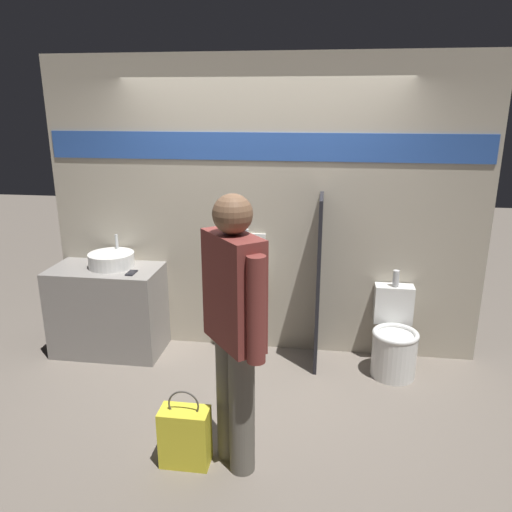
% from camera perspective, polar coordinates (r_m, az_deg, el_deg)
% --- Properties ---
extents(ground_plane, '(16.00, 16.00, 0.00)m').
position_cam_1_polar(ground_plane, '(4.48, -0.31, -13.58)').
color(ground_plane, '#70665B').
extents(display_wall, '(3.97, 0.07, 2.70)m').
position_cam_1_polar(display_wall, '(4.54, 0.76, 5.32)').
color(display_wall, '#B2A893').
rests_on(display_wall, ground_plane).
extents(sink_counter, '(1.01, 0.55, 0.83)m').
position_cam_1_polar(sink_counter, '(4.94, -16.51, -5.92)').
color(sink_counter, gray).
rests_on(sink_counter, ground_plane).
extents(sink_basin, '(0.42, 0.42, 0.27)m').
position_cam_1_polar(sink_basin, '(4.80, -16.18, -0.42)').
color(sink_basin, white).
rests_on(sink_basin, sink_counter).
extents(cell_phone, '(0.07, 0.14, 0.01)m').
position_cam_1_polar(cell_phone, '(4.58, -14.05, -1.88)').
color(cell_phone, black).
rests_on(cell_phone, sink_counter).
extents(divider_near_counter, '(0.03, 0.47, 1.54)m').
position_cam_1_polar(divider_near_counter, '(4.42, 7.14, -3.09)').
color(divider_near_counter, black).
rests_on(divider_near_counter, ground_plane).
extents(urinal_near_counter, '(0.38, 0.26, 1.19)m').
position_cam_1_polar(urinal_near_counter, '(4.57, -1.33, -1.90)').
color(urinal_near_counter, silver).
rests_on(urinal_near_counter, ground_plane).
extents(toilet, '(0.40, 0.56, 0.88)m').
position_cam_1_polar(toilet, '(4.58, 15.48, -9.33)').
color(toilet, white).
rests_on(toilet, ground_plane).
extents(person_in_vest, '(0.44, 0.51, 1.80)m').
position_cam_1_polar(person_in_vest, '(3.07, -2.51, -7.84)').
color(person_in_vest, '#666056').
rests_on(person_in_vest, ground_plane).
extents(shopping_bag, '(0.32, 0.18, 0.54)m').
position_cam_1_polar(shopping_bag, '(3.49, -8.11, -19.71)').
color(shopping_bag, yellow).
rests_on(shopping_bag, ground_plane).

